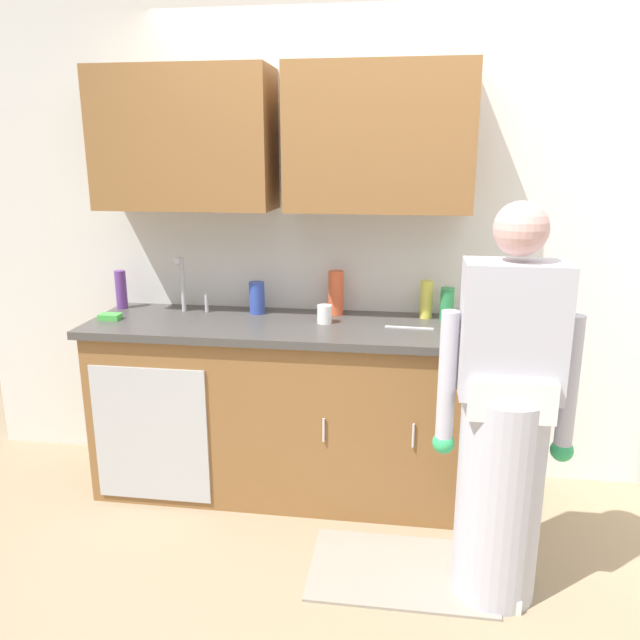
{
  "coord_description": "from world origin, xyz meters",
  "views": [
    {
      "loc": [
        0.11,
        -2.32,
        1.78
      ],
      "look_at": [
        -0.31,
        0.55,
        1.0
      ],
      "focal_mm": 34.67,
      "sensor_mm": 36.0,
      "label": 1
    }
  ],
  "objects_px": {
    "bottle_cleaner_spray": "(257,298)",
    "bottle_water_tall": "(121,289)",
    "person_at_sink": "(503,439)",
    "sink": "(182,321)",
    "bottle_soap": "(447,304)",
    "knife_on_counter": "(409,328)",
    "sponge": "(110,317)",
    "cup_by_sink": "(325,314)",
    "bottle_dish_liquid": "(336,293)",
    "bottle_water_short": "(426,299)"
  },
  "relations": [
    {
      "from": "sink",
      "to": "sponge",
      "type": "relative_size",
      "value": 4.55
    },
    {
      "from": "bottle_soap",
      "to": "cup_by_sink",
      "type": "distance_m",
      "value": 0.64
    },
    {
      "from": "bottle_water_short",
      "to": "knife_on_counter",
      "type": "height_order",
      "value": "bottle_water_short"
    },
    {
      "from": "person_at_sink",
      "to": "sponge",
      "type": "height_order",
      "value": "person_at_sink"
    },
    {
      "from": "bottle_soap",
      "to": "bottle_water_short",
      "type": "xyz_separation_m",
      "value": [
        -0.11,
        0.04,
        0.01
      ]
    },
    {
      "from": "bottle_cleaner_spray",
      "to": "cup_by_sink",
      "type": "relative_size",
      "value": 1.86
    },
    {
      "from": "person_at_sink",
      "to": "bottle_soap",
      "type": "xyz_separation_m",
      "value": [
        -0.19,
        0.86,
        0.33
      ]
    },
    {
      "from": "bottle_water_tall",
      "to": "bottle_water_short",
      "type": "bearing_deg",
      "value": 0.93
    },
    {
      "from": "bottle_cleaner_spray",
      "to": "bottle_water_tall",
      "type": "height_order",
      "value": "bottle_water_tall"
    },
    {
      "from": "person_at_sink",
      "to": "bottle_water_tall",
      "type": "xyz_separation_m",
      "value": [
        -1.98,
        0.88,
        0.36
      ]
    },
    {
      "from": "sink",
      "to": "bottle_soap",
      "type": "bearing_deg",
      "value": 6.13
    },
    {
      "from": "sink",
      "to": "bottle_dish_liquid",
      "type": "distance_m",
      "value": 0.83
    },
    {
      "from": "bottle_water_tall",
      "to": "sink",
      "type": "bearing_deg",
      "value": -21.64
    },
    {
      "from": "bottle_water_short",
      "to": "bottle_water_tall",
      "type": "xyz_separation_m",
      "value": [
        -1.69,
        -0.03,
        0.01
      ]
    },
    {
      "from": "cup_by_sink",
      "to": "bottle_dish_liquid",
      "type": "bearing_deg",
      "value": 79.16
    },
    {
      "from": "person_at_sink",
      "to": "sink",
      "type": "bearing_deg",
      "value": 155.62
    },
    {
      "from": "bottle_soap",
      "to": "knife_on_counter",
      "type": "relative_size",
      "value": 0.72
    },
    {
      "from": "sink",
      "to": "person_at_sink",
      "type": "relative_size",
      "value": 0.31
    },
    {
      "from": "bottle_water_short",
      "to": "knife_on_counter",
      "type": "bearing_deg",
      "value": -111.12
    },
    {
      "from": "sink",
      "to": "bottle_soap",
      "type": "height_order",
      "value": "sink"
    },
    {
      "from": "bottle_cleaner_spray",
      "to": "cup_by_sink",
      "type": "bearing_deg",
      "value": -20.26
    },
    {
      "from": "sink",
      "to": "cup_by_sink",
      "type": "height_order",
      "value": "sink"
    },
    {
      "from": "sink",
      "to": "bottle_water_tall",
      "type": "distance_m",
      "value": 0.46
    },
    {
      "from": "knife_on_counter",
      "to": "sponge",
      "type": "relative_size",
      "value": 2.18
    },
    {
      "from": "sink",
      "to": "bottle_water_tall",
      "type": "xyz_separation_m",
      "value": [
        -0.41,
        0.16,
        0.12
      ]
    },
    {
      "from": "bottle_soap",
      "to": "sponge",
      "type": "bearing_deg",
      "value": -172.53
    },
    {
      "from": "bottle_soap",
      "to": "bottle_dish_liquid",
      "type": "bearing_deg",
      "value": 175.21
    },
    {
      "from": "bottle_soap",
      "to": "sponge",
      "type": "relative_size",
      "value": 1.58
    },
    {
      "from": "bottle_dish_liquid",
      "to": "cup_by_sink",
      "type": "height_order",
      "value": "bottle_dish_liquid"
    },
    {
      "from": "knife_on_counter",
      "to": "bottle_water_short",
      "type": "bearing_deg",
      "value": 71.83
    },
    {
      "from": "sink",
      "to": "bottle_dish_liquid",
      "type": "xyz_separation_m",
      "value": [
        0.8,
        0.2,
        0.13
      ]
    },
    {
      "from": "bottle_dish_liquid",
      "to": "bottle_water_short",
      "type": "distance_m",
      "value": 0.48
    },
    {
      "from": "sink",
      "to": "bottle_water_tall",
      "type": "bearing_deg",
      "value": 158.36
    },
    {
      "from": "bottle_cleaner_spray",
      "to": "sponge",
      "type": "xyz_separation_m",
      "value": [
        -0.74,
        -0.23,
        -0.07
      ]
    },
    {
      "from": "bottle_water_tall",
      "to": "cup_by_sink",
      "type": "distance_m",
      "value": 1.18
    },
    {
      "from": "person_at_sink",
      "to": "bottle_cleaner_spray",
      "type": "bearing_deg",
      "value": 144.21
    },
    {
      "from": "bottle_water_short",
      "to": "cup_by_sink",
      "type": "bearing_deg",
      "value": -160.76
    },
    {
      "from": "person_at_sink",
      "to": "bottle_cleaner_spray",
      "type": "distance_m",
      "value": 1.52
    },
    {
      "from": "bottle_cleaner_spray",
      "to": "bottle_water_tall",
      "type": "xyz_separation_m",
      "value": [
        -0.78,
        0.01,
        0.02
      ]
    },
    {
      "from": "bottle_soap",
      "to": "knife_on_counter",
      "type": "xyz_separation_m",
      "value": [
        -0.19,
        -0.18,
        -0.08
      ]
    },
    {
      "from": "person_at_sink",
      "to": "bottle_soap",
      "type": "height_order",
      "value": "person_at_sink"
    },
    {
      "from": "bottle_cleaner_spray",
      "to": "person_at_sink",
      "type": "bearing_deg",
      "value": -35.79
    },
    {
      "from": "bottle_soap",
      "to": "sink",
      "type": "bearing_deg",
      "value": -173.87
    },
    {
      "from": "bottle_cleaner_spray",
      "to": "bottle_dish_liquid",
      "type": "distance_m",
      "value": 0.43
    },
    {
      "from": "bottle_dish_liquid",
      "to": "cup_by_sink",
      "type": "distance_m",
      "value": 0.21
    },
    {
      "from": "cup_by_sink",
      "to": "bottle_water_tall",
      "type": "bearing_deg",
      "value": 172.56
    },
    {
      "from": "bottle_dish_liquid",
      "to": "sponge",
      "type": "height_order",
      "value": "bottle_dish_liquid"
    },
    {
      "from": "bottle_cleaner_spray",
      "to": "cup_by_sink",
      "type": "height_order",
      "value": "bottle_cleaner_spray"
    },
    {
      "from": "sink",
      "to": "knife_on_counter",
      "type": "height_order",
      "value": "sink"
    },
    {
      "from": "cup_by_sink",
      "to": "bottle_soap",
      "type": "bearing_deg",
      "value": 12.65
    }
  ]
}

